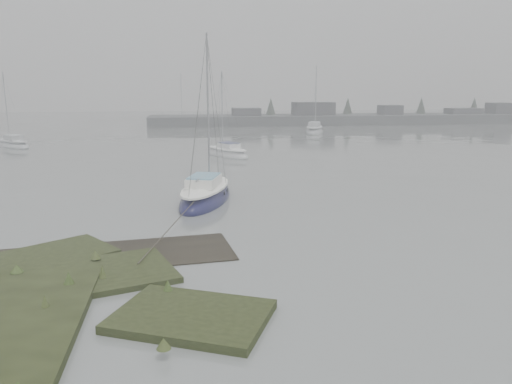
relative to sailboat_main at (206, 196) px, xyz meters
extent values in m
plane|color=slate|center=(-1.50, 18.01, -0.26)|extent=(160.00, 160.00, 0.00)
cube|color=#4C4F51|center=(24.50, 50.01, 0.34)|extent=(60.00, 8.00, 1.60)
cube|color=#424247|center=(8.50, 49.01, 1.14)|extent=(4.00, 3.00, 2.20)
cube|color=#424247|center=(18.50, 49.01, 1.54)|extent=(6.00, 3.00, 3.00)
cube|color=#424247|center=(30.50, 49.01, 1.29)|extent=(3.00, 3.00, 2.50)
cube|color=#424247|center=(42.50, 49.01, 1.04)|extent=(5.00, 3.00, 2.00)
cube|color=#424247|center=(48.50, 49.01, 1.44)|extent=(3.00, 3.00, 2.80)
cone|color=#384238|center=(12.50, 51.01, 1.94)|extent=(2.00, 2.00, 3.50)
cone|color=#384238|center=(24.50, 51.01, 1.94)|extent=(2.00, 2.00, 3.50)
cone|color=#384238|center=(36.50, 51.01, 1.94)|extent=(2.00, 2.00, 3.50)
cone|color=#384238|center=(45.50, 51.01, 1.94)|extent=(2.00, 2.00, 3.50)
ellipsoid|color=#12123C|center=(0.00, 0.01, -0.16)|extent=(3.69, 6.33, 1.46)
ellipsoid|color=white|center=(0.00, 0.01, 0.42)|extent=(3.08, 5.47, 0.41)
cube|color=white|center=(-0.07, -0.23, 0.79)|extent=(1.85, 2.35, 0.43)
cube|color=#6DA2BD|center=(-0.07, -0.23, 1.03)|extent=(1.71, 2.16, 0.07)
cylinder|color=#939399|center=(0.24, 0.75, 4.16)|extent=(0.09, 0.09, 6.87)
cylinder|color=#939399|center=(-0.12, -0.40, 1.03)|extent=(0.79, 2.32, 0.08)
ellipsoid|color=silver|center=(2.59, 16.10, -0.18)|extent=(3.95, 5.25, 1.23)
ellipsoid|color=white|center=(2.59, 16.10, 0.32)|extent=(3.34, 4.51, 0.35)
cube|color=white|center=(2.70, 15.91, 0.62)|extent=(1.80, 2.05, 0.36)
cube|color=navy|center=(2.70, 15.91, 0.83)|extent=(1.67, 1.89, 0.06)
cylinder|color=#939399|center=(2.27, 16.67, 3.48)|extent=(0.08, 0.08, 5.81)
cylinder|color=#939399|center=(2.77, 15.78, 0.83)|extent=(1.06, 1.80, 0.07)
ellipsoid|color=silver|center=(-16.31, 25.19, -0.17)|extent=(4.68, 5.06, 1.26)
ellipsoid|color=silver|center=(-16.31, 25.19, 0.33)|extent=(3.99, 4.33, 0.36)
cube|color=silver|center=(-16.17, 25.03, 0.64)|extent=(2.01, 2.08, 0.37)
cube|color=silver|center=(-16.17, 25.03, 0.85)|extent=(1.85, 1.92, 0.06)
cylinder|color=#939399|center=(-16.75, 25.70, 3.56)|extent=(0.08, 0.08, 5.94)
cylinder|color=#939399|center=(-16.07, 24.91, 0.85)|extent=(1.40, 1.62, 0.07)
ellipsoid|color=silver|center=(15.06, 35.53, -0.16)|extent=(4.01, 6.45, 1.49)
ellipsoid|color=silver|center=(15.06, 35.53, 0.44)|extent=(3.36, 5.57, 0.42)
cube|color=silver|center=(14.97, 35.29, 0.81)|extent=(1.96, 2.43, 0.44)
cube|color=silver|center=(14.97, 35.29, 1.05)|extent=(1.82, 2.23, 0.07)
cylinder|color=#939399|center=(15.33, 36.27, 4.25)|extent=(0.10, 0.10, 7.01)
cylinder|color=#939399|center=(14.91, 35.12, 1.05)|extent=(0.92, 2.33, 0.08)
ellipsoid|color=#B8BDC2|center=(-0.08, 47.62, -0.17)|extent=(5.78, 4.05, 1.35)
ellipsoid|color=white|center=(-0.08, 47.62, 0.37)|extent=(4.98, 3.42, 0.38)
cube|color=white|center=(0.14, 47.51, 0.70)|extent=(2.23, 1.90, 0.40)
cube|color=silver|center=(0.14, 47.51, 0.92)|extent=(2.05, 1.76, 0.06)
cylinder|color=#939399|center=(-0.72, 47.93, 3.81)|extent=(0.09, 0.09, 6.33)
cylinder|color=#939399|center=(0.28, 47.44, 0.92)|extent=(2.03, 1.03, 0.07)
camera|label=1|loc=(-1.15, -23.41, 5.08)|focal=35.00mm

